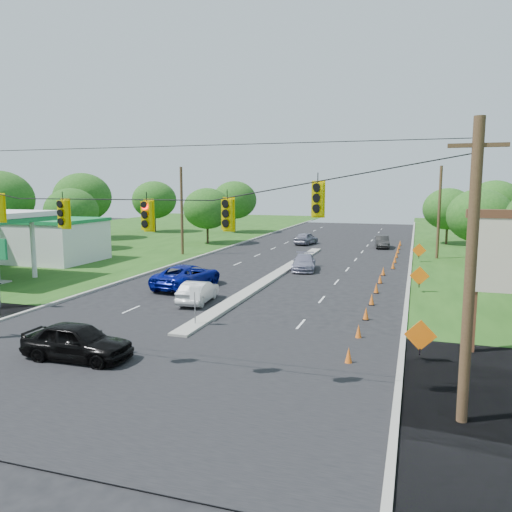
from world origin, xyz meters
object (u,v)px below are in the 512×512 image
(gas_station, at_px, (24,236))
(black_sedan, at_px, (77,342))
(white_sedan, at_px, (198,292))
(blue_pickup, at_px, (187,276))

(gas_station, relative_size, black_sedan, 4.29)
(white_sedan, bearing_deg, blue_pickup, -61.46)
(black_sedan, bearing_deg, blue_pickup, 7.17)
(black_sedan, height_order, blue_pickup, blue_pickup)
(gas_station, distance_m, blue_pickup, 19.84)
(white_sedan, bearing_deg, gas_station, -28.64)
(white_sedan, relative_size, blue_pickup, 0.69)
(gas_station, height_order, blue_pickup, gas_station)
(white_sedan, bearing_deg, black_sedan, 82.28)
(black_sedan, height_order, white_sedan, black_sedan)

